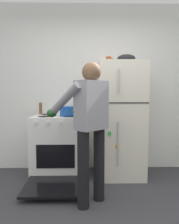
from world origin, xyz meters
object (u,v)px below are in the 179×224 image
stove_range (58,147)px  pepper_mill (41,108)px  mixing_bowl (126,59)px  coffee_mug (109,60)px  refrigerator (120,120)px  person_cook (89,120)px  red_pot (68,111)px

stove_range → pepper_mill: 0.68m
stove_range → mixing_bowl: (1.03, 0.02, 1.32)m
stove_range → coffee_mug: (0.77, 0.07, 1.31)m
coffee_mug → pepper_mill: (-1.07, 0.15, -0.74)m
pepper_mill → refrigerator: bearing=-9.1°
refrigerator → mixing_bowl: (0.08, 0.00, 0.92)m
stove_range → person_cook: (0.45, -0.83, 0.51)m
refrigerator → coffee_mug: (-0.18, 0.05, 0.91)m
coffee_mug → mixing_bowl: mixing_bowl is taller
pepper_mill → mixing_bowl: (1.33, -0.20, 0.76)m
refrigerator → person_cook: refrigerator is taller
person_cook → coffee_mug: 1.25m
refrigerator → mixing_bowl: mixing_bowl is taller
person_cook → pepper_mill: (-0.75, 1.05, 0.06)m
person_cook → coffee_mug: size_ratio=14.28×
person_cook → pepper_mill: person_cook is taller
refrigerator → red_pot: (-0.79, -0.05, 0.14)m
refrigerator → stove_range: (-0.95, -0.02, -0.41)m
coffee_mug → mixing_bowl: bearing=-11.0°
person_cook → coffee_mug: bearing=70.6°
refrigerator → coffee_mug: 0.92m
red_pot → pepper_mill: pepper_mill is taller
red_pot → person_cook: bearing=-70.0°
refrigerator → stove_range: 1.03m
coffee_mug → person_cook: bearing=-109.4°
stove_range → red_pot: bearing=-11.3°
red_pot → coffee_mug: (0.61, 0.10, 0.76)m
refrigerator → person_cook: 0.99m
person_cook → coffee_mug: coffee_mug is taller
red_pot → mixing_bowl: (0.87, 0.05, 0.78)m
person_cook → red_pot: size_ratio=4.55×
refrigerator → stove_range: refrigerator is taller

